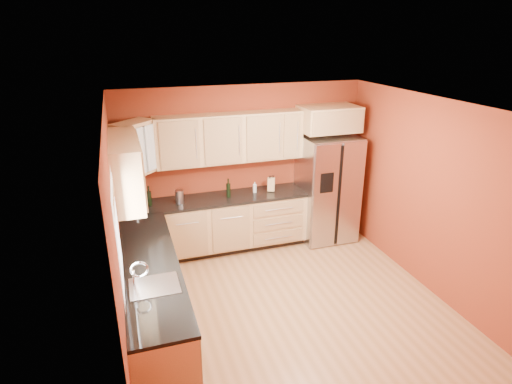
% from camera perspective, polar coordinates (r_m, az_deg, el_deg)
% --- Properties ---
extents(floor, '(4.00, 4.00, 0.00)m').
position_cam_1_polar(floor, '(5.85, 4.13, -14.55)').
color(floor, '#98663B').
rests_on(floor, ground).
extents(ceiling, '(4.00, 4.00, 0.00)m').
position_cam_1_polar(ceiling, '(4.83, 4.94, 11.42)').
color(ceiling, white).
rests_on(ceiling, wall_back).
extents(wall_back, '(4.00, 0.04, 2.60)m').
position_cam_1_polar(wall_back, '(6.98, -1.73, 3.49)').
color(wall_back, maroon).
rests_on(wall_back, floor).
extents(wall_front, '(4.00, 0.04, 2.60)m').
position_cam_1_polar(wall_front, '(3.68, 16.75, -14.76)').
color(wall_front, maroon).
rests_on(wall_front, floor).
extents(wall_left, '(0.04, 4.00, 2.60)m').
position_cam_1_polar(wall_left, '(4.87, -17.96, -5.64)').
color(wall_left, maroon).
rests_on(wall_left, floor).
extents(wall_right, '(0.04, 4.00, 2.60)m').
position_cam_1_polar(wall_right, '(6.21, 21.84, -0.32)').
color(wall_right, maroon).
rests_on(wall_right, floor).
extents(base_cabinets_back, '(2.90, 0.60, 0.88)m').
position_cam_1_polar(base_cabinets_back, '(6.90, -5.35, -4.50)').
color(base_cabinets_back, tan).
rests_on(base_cabinets_back, floor).
extents(base_cabinets_left, '(0.60, 2.80, 0.88)m').
position_cam_1_polar(base_cabinets_left, '(5.30, -13.58, -13.63)').
color(base_cabinets_left, tan).
rests_on(base_cabinets_left, floor).
extents(countertop_back, '(2.90, 0.62, 0.04)m').
position_cam_1_polar(countertop_back, '(6.70, -5.46, -0.98)').
color(countertop_back, black).
rests_on(countertop_back, base_cabinets_back).
extents(countertop_left, '(0.62, 2.80, 0.04)m').
position_cam_1_polar(countertop_left, '(5.05, -13.91, -9.31)').
color(countertop_left, black).
rests_on(countertop_left, base_cabinets_left).
extents(upper_cabinets_back, '(2.30, 0.33, 0.75)m').
position_cam_1_polar(upper_cabinets_back, '(6.62, -3.47, 7.21)').
color(upper_cabinets_back, tan).
rests_on(upper_cabinets_back, wall_back).
extents(upper_cabinets_left, '(0.33, 1.35, 0.75)m').
position_cam_1_polar(upper_cabinets_left, '(5.35, -16.99, 2.97)').
color(upper_cabinets_left, tan).
rests_on(upper_cabinets_left, wall_left).
extents(corner_upper_cabinet, '(0.67, 0.67, 0.75)m').
position_cam_1_polar(corner_upper_cabinet, '(6.26, -15.80, 5.66)').
color(corner_upper_cabinet, tan).
rests_on(corner_upper_cabinet, wall_back).
extents(over_fridge_cabinet, '(0.92, 0.60, 0.40)m').
position_cam_1_polar(over_fridge_cabinet, '(7.01, 9.71, 9.62)').
color(over_fridge_cabinet, tan).
rests_on(over_fridge_cabinet, wall_back).
extents(refrigerator, '(0.90, 0.75, 1.78)m').
position_cam_1_polar(refrigerator, '(7.26, 9.42, 0.50)').
color(refrigerator, silver).
rests_on(refrigerator, floor).
extents(window, '(0.03, 0.90, 1.00)m').
position_cam_1_polar(window, '(4.31, -17.93, -5.50)').
color(window, white).
rests_on(window, wall_left).
extents(sink_faucet, '(0.50, 0.42, 0.30)m').
position_cam_1_polar(sink_faucet, '(4.54, -13.54, -10.53)').
color(sink_faucet, silver).
rests_on(sink_faucet, countertop_left).
extents(canister_left, '(0.15, 0.15, 0.21)m').
position_cam_1_polar(canister_left, '(6.51, -15.98, -1.23)').
color(canister_left, silver).
rests_on(canister_left, countertop_back).
extents(canister_right, '(0.15, 0.15, 0.21)m').
position_cam_1_polar(canister_right, '(6.54, -10.17, -0.62)').
color(canister_right, silver).
rests_on(canister_right, countertop_back).
extents(wine_bottle_a, '(0.07, 0.07, 0.30)m').
position_cam_1_polar(wine_bottle_a, '(6.68, -3.70, 0.56)').
color(wine_bottle_a, black).
rests_on(wine_bottle_a, countertop_back).
extents(wine_bottle_b, '(0.07, 0.07, 0.31)m').
position_cam_1_polar(wine_bottle_b, '(6.53, -14.07, -0.51)').
color(wine_bottle_b, black).
rests_on(wine_bottle_b, countertop_back).
extents(knife_block, '(0.14, 0.14, 0.22)m').
position_cam_1_polar(knife_block, '(6.94, 2.04, 1.04)').
color(knife_block, tan).
rests_on(knife_block, countertop_back).
extents(soap_dispenser, '(0.08, 0.08, 0.17)m').
position_cam_1_polar(soap_dispenser, '(6.87, -0.17, 0.63)').
color(soap_dispenser, silver).
rests_on(soap_dispenser, countertop_back).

